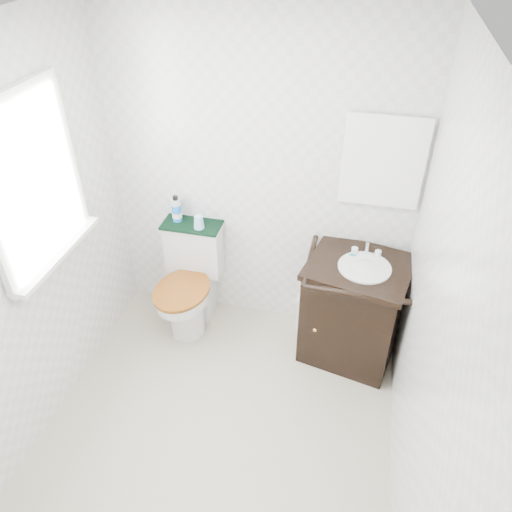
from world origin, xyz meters
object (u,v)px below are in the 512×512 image
at_px(vanity, 354,308).
at_px(mouthwash_bottle, 177,210).
at_px(cup, 199,222).
at_px(trash_bin, 311,312).
at_px(toilet, 191,285).

relative_size(vanity, mouthwash_bottle, 4.52).
relative_size(mouthwash_bottle, cup, 2.08).
height_order(trash_bin, cup, cup).
xyz_separation_m(vanity, mouthwash_bottle, (-1.37, 0.21, 0.51)).
height_order(toilet, cup, cup).
bearing_deg(mouthwash_bottle, cup, -17.82).
distance_m(vanity, cup, 1.28).
xyz_separation_m(toilet, cup, (0.07, 0.09, 0.53)).
height_order(mouthwash_bottle, cup, mouthwash_bottle).
bearing_deg(vanity, toilet, 177.14).
xyz_separation_m(vanity, cup, (-1.18, 0.15, 0.46)).
relative_size(toilet, vanity, 0.90).
xyz_separation_m(mouthwash_bottle, cup, (0.19, -0.06, -0.04)).
bearing_deg(cup, mouthwash_bottle, 162.18).
relative_size(toilet, cup, 8.47).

